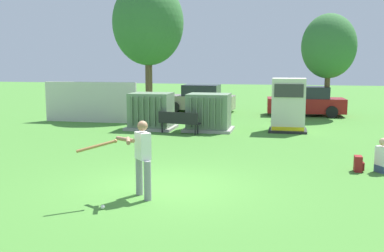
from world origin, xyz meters
TOP-DOWN VIEW (x-y plane):
  - ground_plane at (0.00, 0.00)m, footprint 96.00×96.00m
  - fence_panel at (-6.78, 10.50)m, footprint 4.80×0.12m
  - transformer_west at (-3.15, 8.94)m, footprint 2.10×1.70m
  - transformer_mid_west at (-0.55, 9.02)m, footprint 2.10×1.70m
  - generator_enclosure at (2.85, 9.49)m, footprint 1.60×1.40m
  - park_bench at (-1.62, 7.92)m, footprint 1.84×0.74m
  - batter at (-0.32, -0.95)m, footprint 1.38×1.25m
  - sports_ball at (-0.85, -1.88)m, footprint 0.09×0.09m
  - backpack at (4.80, 2.61)m, footprint 0.26×0.32m
  - tree_left at (-4.70, 13.57)m, footprint 3.85×3.85m
  - tree_center_left at (4.87, 15.19)m, footprint 2.89×2.89m
  - parked_car_leftmost at (-2.37, 16.16)m, footprint 4.24×2.00m
  - parked_car_left_of_center at (3.82, 15.55)m, footprint 4.30×2.12m

SIDE VIEW (x-z plane):
  - ground_plane at x=0.00m, z-range 0.00..0.00m
  - sports_ball at x=-0.85m, z-range 0.00..0.09m
  - backpack at x=4.80m, z-range -0.01..0.43m
  - park_bench at x=-1.62m, z-range 0.08..0.99m
  - parked_car_leftmost at x=-2.37m, z-range -0.06..1.56m
  - parked_car_left_of_center at x=3.82m, z-range -0.06..1.56m
  - transformer_west at x=-3.15m, z-range -0.02..1.60m
  - transformer_mid_west at x=-0.55m, z-range -0.02..1.60m
  - batter at x=-0.32m, z-range 0.11..1.85m
  - fence_panel at x=-6.78m, z-range 0.00..2.00m
  - generator_enclosure at x=2.85m, z-range -0.01..2.29m
  - tree_center_left at x=4.87m, z-range 1.03..6.56m
  - tree_left at x=-4.70m, z-range 1.37..8.72m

